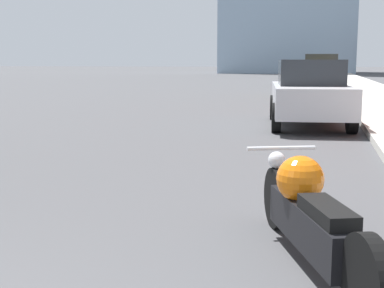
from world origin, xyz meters
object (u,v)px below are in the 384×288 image
Objects in this scene: parked_car_yellow at (321,76)px; parked_car_white at (317,71)px; motorcycle at (309,214)px; parked_car_black at (317,74)px; parked_car_silver at (309,93)px.

parked_car_yellow is 21.06m from parked_car_white.
motorcycle is 21.20m from parked_car_yellow.
parked_car_yellow is 1.01× the size of parked_car_black.
parked_car_yellow is at bearing -91.36° from parked_car_black.
parked_car_yellow is (0.27, 12.02, 0.13)m from parked_car_silver.
parked_car_white is (-0.25, 42.25, 0.40)m from motorcycle.
motorcycle is at bearing -92.44° from parked_car_black.
parked_car_yellow is (0.08, 21.19, 0.54)m from motorcycle.
parked_car_silver reaches higher than parked_car_white.
parked_car_black is at bearing 84.05° from parked_car_silver.
parked_car_black reaches higher than parked_car_white.
parked_car_black is at bearing 70.44° from motorcycle.
motorcycle is 31.55m from parked_car_black.
parked_car_black reaches higher than motorcycle.
parked_car_black is at bearing 91.33° from parked_car_yellow.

